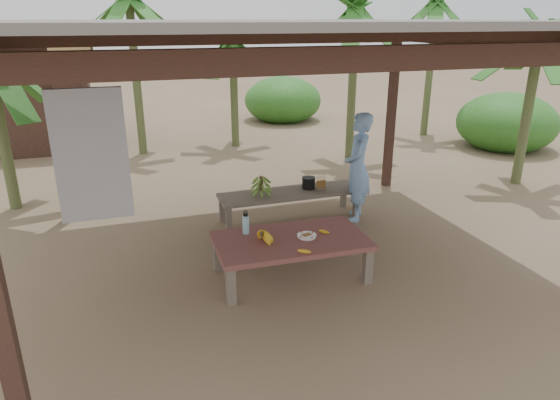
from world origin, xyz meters
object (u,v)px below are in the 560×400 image
object	(u,v)px
plate	(307,236)
work_table	(291,243)
woman	(358,167)
cooking_pot	(309,183)
water_flask	(246,224)
ripe_banana_bunch	(262,237)
bench	(290,195)

from	to	relation	value
plate	work_table	bearing A→B (deg)	171.50
woman	cooking_pot	bearing A→B (deg)	-90.41
water_flask	ripe_banana_bunch	bearing A→B (deg)	-71.51
plate	cooking_pot	world-z (taller)	cooking_pot
ripe_banana_bunch	cooking_pot	size ratio (longest dim) A/B	1.23
work_table	woman	world-z (taller)	woman
plate	water_flask	size ratio (longest dim) A/B	0.78
bench	water_flask	bearing A→B (deg)	-127.31
ripe_banana_bunch	water_flask	distance (m)	0.34
work_table	bench	xyz separation A→B (m)	(0.60, 1.74, -0.04)
work_table	cooking_pot	size ratio (longest dim) A/B	9.02
bench	cooking_pot	xyz separation A→B (m)	(0.33, 0.07, 0.14)
work_table	water_flask	xyz separation A→B (m)	(-0.47, 0.32, 0.19)
cooking_pot	water_flask	bearing A→B (deg)	-133.28
bench	ripe_banana_bunch	xyz separation A→B (m)	(-0.97, -1.75, 0.18)
ripe_banana_bunch	bench	bearing A→B (deg)	60.98
bench	woman	world-z (taller)	woman
work_table	cooking_pot	bearing A→B (deg)	64.34
water_flask	cooking_pot	world-z (taller)	water_flask
work_table	water_flask	bearing A→B (deg)	147.89
work_table	water_flask	distance (m)	0.60
cooking_pot	woman	xyz separation A→B (m)	(0.66, -0.37, 0.30)
bench	plate	xyz separation A→B (m)	(-0.41, -1.77, 0.12)
ripe_banana_bunch	cooking_pot	bearing A→B (deg)	54.36
bench	plate	distance (m)	1.82
ripe_banana_bunch	plate	world-z (taller)	ripe_banana_bunch
cooking_pot	bench	bearing A→B (deg)	-168.43
bench	woman	size ratio (longest dim) A/B	1.32
work_table	bench	distance (m)	1.84
work_table	water_flask	size ratio (longest dim) A/B	6.10
water_flask	woman	distance (m)	2.36
water_flask	work_table	bearing A→B (deg)	-33.81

